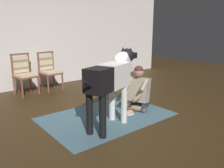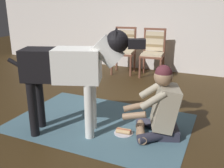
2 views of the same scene
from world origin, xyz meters
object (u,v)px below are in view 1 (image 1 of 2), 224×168
object	(u,v)px
dining_chair_right_of_pair	(49,69)
large_dog	(112,78)
person_sitting_on_floor	(138,91)
hot_dog_on_plate	(128,112)
dining_chair_left_of_pair	(24,72)

from	to	relation	value
dining_chair_right_of_pair	large_dog	distance (m)	2.83
person_sitting_on_floor	large_dog	world-z (taller)	large_dog
person_sitting_on_floor	large_dog	xyz separation A→B (m)	(-0.95, -0.34, 0.45)
hot_dog_on_plate	dining_chair_right_of_pair	bearing A→B (deg)	98.41
dining_chair_left_of_pair	person_sitting_on_floor	world-z (taller)	dining_chair_left_of_pair
dining_chair_right_of_pair	person_sitting_on_floor	bearing A→B (deg)	-72.39
dining_chair_right_of_pair	hot_dog_on_plate	xyz separation A→B (m)	(0.39, -2.61, -0.52)
dining_chair_left_of_pair	large_dog	bearing A→B (deg)	-80.47
person_sitting_on_floor	large_dog	size ratio (longest dim) A/B	0.58
person_sitting_on_floor	large_dog	bearing A→B (deg)	-160.16
dining_chair_right_of_pair	person_sitting_on_floor	distance (m)	2.59
dining_chair_left_of_pair	large_dog	distance (m)	2.86
dining_chair_left_of_pair	dining_chair_right_of_pair	world-z (taller)	same
hot_dog_on_plate	person_sitting_on_floor	bearing A→B (deg)	19.84
large_dog	hot_dog_on_plate	size ratio (longest dim) A/B	6.54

